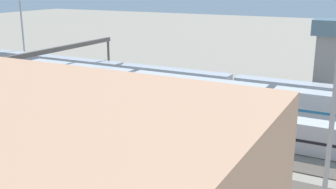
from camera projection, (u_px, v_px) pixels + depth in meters
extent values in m
plane|color=gray|center=(130.00, 109.00, 67.89)|extent=(400.00, 400.00, 0.00)
cube|color=#3D3833|center=(172.00, 88.00, 80.65)|extent=(140.00, 2.80, 0.12)
cube|color=#3D3833|center=(159.00, 94.00, 76.39)|extent=(140.00, 2.80, 0.12)
cube|color=#3D3833|center=(146.00, 101.00, 72.13)|extent=(140.00, 2.80, 0.12)
cube|color=#4C443D|center=(130.00, 108.00, 67.87)|extent=(140.00, 2.80, 0.12)
cube|color=#4C443D|center=(112.00, 117.00, 63.61)|extent=(140.00, 2.80, 0.12)
cube|color=#4C443D|center=(92.00, 126.00, 59.35)|extent=(140.00, 2.80, 0.12)
cube|color=#4C443D|center=(68.00, 137.00, 55.09)|extent=(140.00, 2.80, 0.12)
cube|color=#B7BABF|center=(258.00, 128.00, 52.72)|extent=(23.00, 3.00, 3.80)
cube|color=black|center=(258.00, 129.00, 52.76)|extent=(22.40, 3.06, 0.36)
cube|color=#B7BABF|center=(105.00, 103.00, 63.70)|extent=(23.00, 3.00, 3.80)
cube|color=black|center=(105.00, 105.00, 63.79)|extent=(22.40, 3.06, 0.36)
cube|color=#A8AAB2|center=(302.00, 94.00, 69.00)|extent=(23.00, 3.00, 3.80)
cube|color=#285193|center=(302.00, 94.00, 69.01)|extent=(22.40, 3.06, 0.36)
cube|color=#A8AAB2|center=(174.00, 79.00, 79.97)|extent=(23.00, 3.00, 3.80)
cube|color=#285193|center=(174.00, 78.00, 79.92)|extent=(22.40, 3.06, 0.36)
cube|color=#A8AAB2|center=(76.00, 67.00, 90.94)|extent=(23.00, 3.00, 3.80)
cube|color=#285193|center=(76.00, 68.00, 90.96)|extent=(22.40, 3.06, 0.36)
cube|color=#A8AAB2|center=(0.00, 58.00, 101.91)|extent=(23.00, 3.00, 3.80)
cube|color=#285193|center=(0.00, 59.00, 101.96)|extent=(22.40, 3.06, 0.36)
cube|color=#B7BABF|center=(196.00, 93.00, 67.10)|extent=(23.00, 3.00, 5.00)
cube|color=#1E6B9E|center=(196.00, 93.00, 67.10)|extent=(22.40, 3.06, 0.36)
cube|color=#B7BABF|center=(79.00, 78.00, 78.08)|extent=(23.00, 3.00, 5.00)
cube|color=#1E6B9E|center=(79.00, 78.00, 78.07)|extent=(22.40, 3.06, 0.36)
cylinder|color=#9EA0A5|center=(21.00, 19.00, 100.38)|extent=(0.44, 0.44, 22.84)
cylinder|color=#4C4742|center=(109.00, 60.00, 88.89)|extent=(0.50, 0.50, 8.00)
cube|color=#4C4742|center=(51.00, 51.00, 73.17)|extent=(0.70, 35.00, 0.80)
cube|color=gray|center=(326.00, 61.00, 81.58)|extent=(4.00, 4.00, 10.21)
cube|color=slate|center=(330.00, 27.00, 79.85)|extent=(6.00, 6.00, 3.00)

